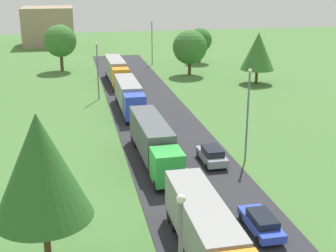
{
  "coord_description": "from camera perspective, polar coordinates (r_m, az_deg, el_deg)",
  "views": [
    {
      "loc": [
        -9.46,
        -6.39,
        16.57
      ],
      "look_at": [
        0.1,
        39.49,
        1.37
      ],
      "focal_mm": 49.64,
      "sensor_mm": 36.0,
      "label": 1
    }
  ],
  "objects": [
    {
      "name": "lamppost_fourth",
      "position": [
        90.69,
        -1.98,
        10.47
      ],
      "size": [
        0.36,
        0.36,
        8.54
      ],
      "color": "slate",
      "rests_on": "ground"
    },
    {
      "name": "tree_maple",
      "position": [
        86.75,
        -13.09,
        10.13
      ],
      "size": [
        5.75,
        5.75,
        8.33
      ],
      "color": "#513823",
      "rests_on": "ground"
    },
    {
      "name": "car_third",
      "position": [
        42.9,
        5.42,
        -3.57
      ],
      "size": [
        1.93,
        4.29,
        1.58
      ],
      "color": "#8C939E",
      "rests_on": "road"
    },
    {
      "name": "lane_marking_centre",
      "position": [
        33.18,
        6.57,
        -11.99
      ],
      "size": [
        0.16,
        119.41,
        0.01
      ],
      "color": "white",
      "rests_on": "road"
    },
    {
      "name": "tree_ash",
      "position": [
        25.88,
        -15.42,
        -4.86
      ],
      "size": [
        5.46,
        5.46,
        9.83
      ],
      "color": "#513823",
      "rests_on": "ground"
    },
    {
      "name": "truck_lead",
      "position": [
        27.96,
        4.94,
        -13.15
      ],
      "size": [
        2.56,
        12.81,
        3.59
      ],
      "color": "orange",
      "rests_on": "road"
    },
    {
      "name": "truck_third",
      "position": [
        59.27,
        -4.81,
        3.84
      ],
      "size": [
        2.52,
        12.34,
        3.69
      ],
      "color": "blue",
      "rests_on": "road"
    },
    {
      "name": "truck_fourth",
      "position": [
        75.45,
        -6.38,
        6.87
      ],
      "size": [
        2.77,
        12.75,
        3.75
      ],
      "color": "orange",
      "rests_on": "road"
    },
    {
      "name": "tree_pine",
      "position": [
        75.59,
        10.99,
        9.01
      ],
      "size": [
        5.35,
        5.35,
        8.17
      ],
      "color": "#513823",
      "rests_on": "ground"
    },
    {
      "name": "car_second",
      "position": [
        32.46,
        11.39,
        -11.52
      ],
      "size": [
        1.75,
        4.51,
        1.37
      ],
      "color": "blue",
      "rests_on": "road"
    },
    {
      "name": "lamppost_third",
      "position": [
        65.23,
        -8.65,
        7.06
      ],
      "size": [
        0.36,
        0.36,
        7.96
      ],
      "color": "slate",
      "rests_on": "ground"
    },
    {
      "name": "lamppost_second",
      "position": [
        42.94,
        9.77,
        1.85
      ],
      "size": [
        0.36,
        0.36,
        8.72
      ],
      "color": "slate",
      "rests_on": "ground"
    },
    {
      "name": "tree_birch",
      "position": [
        81.05,
        2.7,
        9.65
      ],
      "size": [
        5.91,
        5.91,
        7.84
      ],
      "color": "#513823",
      "rests_on": "ground"
    },
    {
      "name": "tree_oak",
      "position": [
        93.22,
        3.94,
        10.47
      ],
      "size": [
        4.72,
        4.72,
        6.85
      ],
      "color": "#513823",
      "rests_on": "ground"
    },
    {
      "name": "truck_second",
      "position": [
        42.67,
        -1.78,
        -1.77
      ],
      "size": [
        2.8,
        13.4,
        3.73
      ],
      "color": "green",
      "rests_on": "road"
    },
    {
      "name": "road",
      "position": [
        36.3,
        4.73,
        -9.21
      ],
      "size": [
        10.0,
        140.0,
        0.06
      ],
      "primitive_type": "cube",
      "color": "#2B2B30",
      "rests_on": "ground"
    },
    {
      "name": "distant_building",
      "position": [
        121.51,
        -14.48,
        11.78
      ],
      "size": [
        12.18,
        12.0,
        9.28
      ],
      "primitive_type": "cube",
      "color": "#9E846B",
      "rests_on": "ground"
    }
  ]
}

